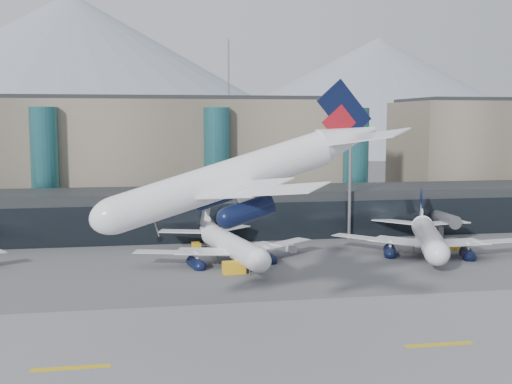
# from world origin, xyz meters

# --- Properties ---
(ground) EXTENTS (900.00, 900.00, 0.00)m
(ground) POSITION_xyz_m (0.00, 0.00, 0.00)
(ground) COLOR #515154
(ground) RESTS_ON ground
(runway_strip) EXTENTS (400.00, 40.00, 0.04)m
(runway_strip) POSITION_xyz_m (0.00, -15.00, 0.02)
(runway_strip) COLOR slate
(runway_strip) RESTS_ON ground
(runway_markings) EXTENTS (128.00, 1.00, 0.02)m
(runway_markings) POSITION_xyz_m (-0.00, -15.00, 0.05)
(runway_markings) COLOR gold
(runway_markings) RESTS_ON ground
(concourse) EXTENTS (170.00, 27.00, 10.00)m
(concourse) POSITION_xyz_m (-0.02, 57.73, 4.97)
(concourse) COLOR black
(concourse) RESTS_ON ground
(terminal_main) EXTENTS (130.00, 30.00, 31.00)m
(terminal_main) POSITION_xyz_m (-25.00, 90.00, 15.44)
(terminal_main) COLOR gray
(terminal_main) RESTS_ON ground
(teal_towers) EXTENTS (116.40, 19.40, 46.00)m
(teal_towers) POSITION_xyz_m (-14.99, 74.01, 14.01)
(teal_towers) COLOR #235E64
(teal_towers) RESTS_ON ground
(mountain_ridge) EXTENTS (910.00, 400.00, 110.00)m
(mountain_ridge) POSITION_xyz_m (15.97, 380.00, 45.74)
(mountain_ridge) COLOR gray
(mountain_ridge) RESTS_ON ground
(lightmast_mid) EXTENTS (3.00, 1.20, 25.60)m
(lightmast_mid) POSITION_xyz_m (30.00, 48.00, 14.42)
(lightmast_mid) COLOR slate
(lightmast_mid) RESTS_ON ground
(hero_jet) EXTENTS (37.62, 37.75, 12.24)m
(hero_jet) POSITION_xyz_m (0.20, -5.17, 19.88)
(hero_jet) COLOR white
(hero_jet) RESTS_ON ground
(jet_parked_mid) EXTENTS (34.42, 35.15, 11.32)m
(jet_parked_mid) POSITION_xyz_m (1.86, 32.40, 4.28)
(jet_parked_mid) COLOR white
(jet_parked_mid) RESTS_ON ground
(jet_parked_right) EXTENTS (35.47, 37.60, 12.08)m
(jet_parked_right) POSITION_xyz_m (40.28, 32.44, 4.57)
(jet_parked_right) COLOR white
(jet_parked_right) RESTS_ON ground
(veh_b) EXTENTS (1.74, 2.46, 1.31)m
(veh_b) POSITION_xyz_m (-2.63, 42.90, 0.65)
(veh_b) COLOR gold
(veh_b) RESTS_ON ground
(veh_c) EXTENTS (4.13, 3.62, 2.04)m
(veh_c) POSITION_xyz_m (6.22, 25.08, 1.02)
(veh_c) COLOR #4D4D52
(veh_c) RESTS_ON ground
(veh_d) EXTENTS (3.17, 3.57, 1.81)m
(veh_d) POSITION_xyz_m (41.61, 38.20, 0.90)
(veh_d) COLOR silver
(veh_d) RESTS_ON ground
(veh_e) EXTENTS (3.53, 2.86, 1.74)m
(veh_e) POSITION_xyz_m (47.73, 34.01, 0.87)
(veh_e) COLOR gold
(veh_e) RESTS_ON ground
(veh_g) EXTENTS (1.67, 2.48, 1.35)m
(veh_g) POSITION_xyz_m (15.04, 37.28, 0.67)
(veh_g) COLOR silver
(veh_g) RESTS_ON ground
(veh_h) EXTENTS (3.81, 2.28, 2.01)m
(veh_h) POSITION_xyz_m (1.88, 22.05, 1.01)
(veh_h) COLOR gold
(veh_h) RESTS_ON ground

